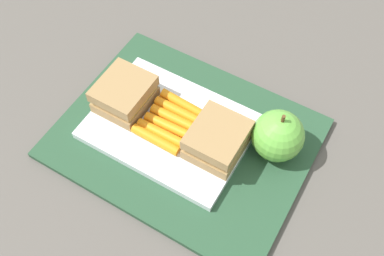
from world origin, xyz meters
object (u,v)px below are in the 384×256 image
sandwich_half_right (217,140)px  sandwich_half_left (124,94)px  apple (278,136)px  carrot_sticks_bundle (170,122)px  food_tray (170,127)px

sandwich_half_right → sandwich_half_left: bearing=180.0°
sandwich_half_left → apple: 0.23m
carrot_sticks_bundle → apple: bearing=17.3°
food_tray → apple: bearing=17.4°
sandwich_half_right → carrot_sticks_bundle: size_ratio=0.92×
carrot_sticks_bundle → apple: 0.16m
sandwich_half_right → apple: 0.08m
sandwich_half_right → food_tray: bearing=180.0°
food_tray → carrot_sticks_bundle: size_ratio=2.64×
sandwich_half_left → carrot_sticks_bundle: bearing=0.3°
sandwich_half_right → carrot_sticks_bundle: (-0.08, 0.00, -0.02)m
sandwich_half_left → carrot_sticks_bundle: (0.08, 0.00, -0.02)m
food_tray → sandwich_half_right: size_ratio=2.88×
sandwich_half_left → apple: size_ratio=0.95×
food_tray → apple: apple is taller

